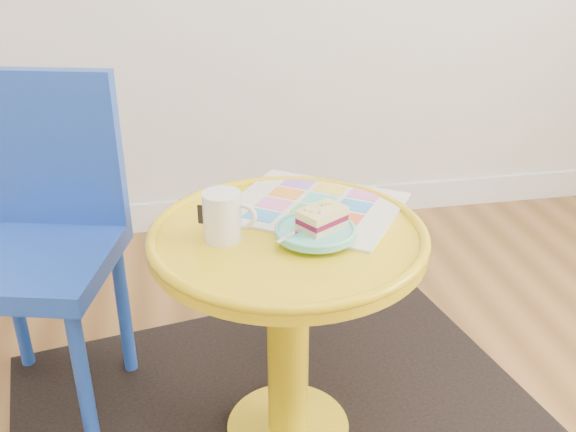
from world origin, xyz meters
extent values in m
cube|color=white|center=(0.00, 1.99, 0.06)|extent=(4.00, 0.02, 0.12)
cube|color=black|center=(0.09, 0.80, 0.00)|extent=(1.47, 1.31, 0.01)
cylinder|color=gold|center=(0.09, 0.80, 0.01)|extent=(0.30, 0.30, 0.03)
cylinder|color=gold|center=(0.09, 0.80, 0.28)|extent=(0.10, 0.10, 0.50)
cylinder|color=gold|center=(0.09, 0.80, 0.55)|extent=(0.59, 0.59, 0.03)
cylinder|color=#1B41B0|center=(-0.38, 0.83, 0.20)|extent=(0.04, 0.04, 0.39)
cylinder|color=#1B41B0|center=(-0.59, 1.20, 0.20)|extent=(0.04, 0.04, 0.39)
cylinder|color=#1B41B0|center=(-0.30, 1.12, 0.20)|extent=(0.04, 0.04, 0.39)
cube|color=#1B41B0|center=(-0.48, 1.01, 0.43)|extent=(0.46, 0.46, 0.05)
cube|color=#1B41B0|center=(-0.44, 1.17, 0.65)|extent=(0.37, 0.14, 0.39)
cube|color=silver|center=(0.17, 0.91, 0.56)|extent=(0.48, 0.47, 0.01)
cylinder|color=silver|center=(-0.05, 0.80, 0.61)|extent=(0.08, 0.08, 0.10)
torus|color=silver|center=(-0.01, 0.78, 0.62)|extent=(0.06, 0.03, 0.06)
cylinder|color=#D1B78C|center=(-0.05, 0.80, 0.66)|extent=(0.07, 0.07, 0.01)
cylinder|color=#5FC9BC|center=(0.14, 0.76, 0.57)|extent=(0.07, 0.07, 0.01)
cylinder|color=#5FC9BC|center=(0.14, 0.76, 0.58)|extent=(0.17, 0.17, 0.01)
cube|color=#D3BC8C|center=(0.15, 0.76, 0.59)|extent=(0.11, 0.10, 0.01)
cube|color=maroon|center=(0.15, 0.76, 0.60)|extent=(0.11, 0.10, 0.01)
cube|color=#EADB8C|center=(0.15, 0.76, 0.62)|extent=(0.11, 0.10, 0.02)
cube|color=silver|center=(0.09, 0.74, 0.59)|extent=(0.09, 0.08, 0.00)
cube|color=silver|center=(0.15, 0.79, 0.59)|extent=(0.04, 0.04, 0.00)
camera|label=1|loc=(-0.14, -0.38, 1.19)|focal=40.00mm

